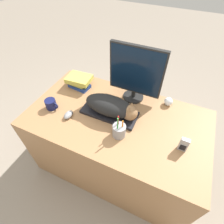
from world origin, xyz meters
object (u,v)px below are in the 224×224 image
object	(u,v)px
keyboard	(109,113)
pen_cup	(119,130)
coffee_mug	(51,104)
baseball	(168,102)
cat	(112,106)
monitor	(136,73)
book_stack	(79,81)
phone	(184,145)
computer_mouse	(68,115)

from	to	relation	value
keyboard	pen_cup	distance (m)	0.22
coffee_mug	baseball	bearing A→B (deg)	26.84
keyboard	baseball	size ratio (longest dim) A/B	6.34
cat	pen_cup	size ratio (longest dim) A/B	2.13
keyboard	monitor	size ratio (longest dim) A/B	0.94
monitor	book_stack	distance (m)	0.54
pen_cup	phone	size ratio (longest dim) A/B	1.79
baseball	phone	xyz separation A→B (m)	(0.18, -0.39, 0.02)
cat	pen_cup	world-z (taller)	pen_cup
keyboard	monitor	distance (m)	0.37
monitor	baseball	xyz separation A→B (m)	(0.29, 0.04, -0.22)
computer_mouse	pen_cup	xyz separation A→B (m)	(0.43, 0.00, 0.03)
keyboard	monitor	xyz separation A→B (m)	(0.10, 0.26, 0.24)
phone	coffee_mug	bearing A→B (deg)	-177.61
monitor	coffee_mug	world-z (taller)	monitor
pen_cup	phone	bearing A→B (deg)	8.83
computer_mouse	phone	bearing A→B (deg)	4.59
cat	monitor	xyz separation A→B (m)	(0.08, 0.26, 0.16)
phone	computer_mouse	bearing A→B (deg)	-175.41
monitor	pen_cup	distance (m)	0.47
pen_cup	computer_mouse	bearing A→B (deg)	-179.69
keyboard	pen_cup	world-z (taller)	pen_cup
pen_cup	coffee_mug	bearing A→B (deg)	177.82
coffee_mug	baseball	world-z (taller)	coffee_mug
monitor	pen_cup	size ratio (longest dim) A/B	2.38
keyboard	coffee_mug	xyz separation A→B (m)	(-0.46, -0.13, 0.03)
pen_cup	baseball	distance (m)	0.52
cat	computer_mouse	distance (m)	0.35
baseball	book_stack	distance (m)	0.80
baseball	keyboard	bearing A→B (deg)	-143.12
monitor	baseball	distance (m)	0.37
keyboard	baseball	world-z (taller)	baseball
coffee_mug	keyboard	bearing A→B (deg)	16.38
cat	monitor	size ratio (longest dim) A/B	0.89
coffee_mug	computer_mouse	bearing A→B (deg)	-8.05
keyboard	computer_mouse	distance (m)	0.32
pen_cup	phone	world-z (taller)	pen_cup
book_stack	cat	bearing A→B (deg)	-25.42
cat	phone	bearing A→B (deg)	-9.44
cat	phone	distance (m)	0.56
monitor	phone	distance (m)	0.62
pen_cup	book_stack	distance (m)	0.65
computer_mouse	phone	world-z (taller)	phone
keyboard	pen_cup	bearing A→B (deg)	-46.59
monitor	computer_mouse	bearing A→B (deg)	-132.13
coffee_mug	book_stack	size ratio (longest dim) A/B	0.51
baseball	book_stack	xyz separation A→B (m)	(-0.79, -0.10, 0.02)
monitor	book_stack	xyz separation A→B (m)	(-0.50, -0.06, -0.19)
monitor	book_stack	world-z (taller)	monitor
keyboard	computer_mouse	world-z (taller)	computer_mouse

